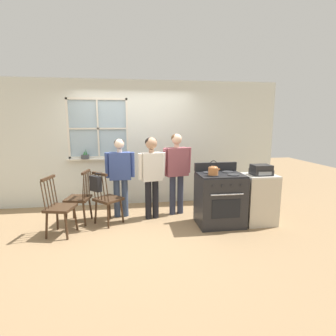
{
  "coord_description": "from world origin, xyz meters",
  "views": [
    {
      "loc": [
        -0.1,
        -4.39,
        1.83
      ],
      "look_at": [
        0.56,
        0.21,
        1.0
      ],
      "focal_mm": 28.0,
      "sensor_mm": 36.0,
      "label": 1
    }
  ],
  "objects_px": {
    "potted_plant": "(85,156)",
    "stove": "(220,199)",
    "person_teen_center": "(152,169)",
    "person_adult_right": "(177,166)",
    "stereo": "(261,170)",
    "chair_near_wall": "(79,199)",
    "kettle": "(213,170)",
    "chair_by_window": "(107,199)",
    "side_counter": "(259,199)",
    "chair_center_cluster": "(59,208)",
    "person_elderly_left": "(120,171)",
    "handbag": "(96,183)"
  },
  "relations": [
    {
      "from": "handbag",
      "to": "stereo",
      "type": "bearing_deg",
      "value": -4.36
    },
    {
      "from": "chair_near_wall",
      "to": "person_adult_right",
      "type": "xyz_separation_m",
      "value": [
        1.83,
        0.2,
        0.52
      ]
    },
    {
      "from": "kettle",
      "to": "chair_near_wall",
      "type": "bearing_deg",
      "value": 165.84
    },
    {
      "from": "chair_by_window",
      "to": "person_elderly_left",
      "type": "relative_size",
      "value": 0.64
    },
    {
      "from": "person_teen_center",
      "to": "stove",
      "type": "bearing_deg",
      "value": -35.04
    },
    {
      "from": "chair_center_cluster",
      "to": "potted_plant",
      "type": "xyz_separation_m",
      "value": [
        0.21,
        1.45,
        0.65
      ]
    },
    {
      "from": "person_elderly_left",
      "to": "person_teen_center",
      "type": "distance_m",
      "value": 0.62
    },
    {
      "from": "chair_center_cluster",
      "to": "person_adult_right",
      "type": "xyz_separation_m",
      "value": [
        2.05,
        0.7,
        0.52
      ]
    },
    {
      "from": "person_adult_right",
      "to": "side_counter",
      "type": "relative_size",
      "value": 1.77
    },
    {
      "from": "chair_center_cluster",
      "to": "side_counter",
      "type": "distance_m",
      "value": 3.43
    },
    {
      "from": "chair_by_window",
      "to": "potted_plant",
      "type": "height_order",
      "value": "potted_plant"
    },
    {
      "from": "person_elderly_left",
      "to": "kettle",
      "type": "distance_m",
      "value": 1.77
    },
    {
      "from": "chair_by_window",
      "to": "potted_plant",
      "type": "relative_size",
      "value": 4.52
    },
    {
      "from": "person_teen_center",
      "to": "person_adult_right",
      "type": "height_order",
      "value": "person_adult_right"
    },
    {
      "from": "person_teen_center",
      "to": "handbag",
      "type": "xyz_separation_m",
      "value": [
        -0.98,
        -0.31,
        -0.16
      ]
    },
    {
      "from": "person_teen_center",
      "to": "potted_plant",
      "type": "distance_m",
      "value": 1.63
    },
    {
      "from": "person_adult_right",
      "to": "potted_plant",
      "type": "bearing_deg",
      "value": 143.74
    },
    {
      "from": "person_elderly_left",
      "to": "side_counter",
      "type": "distance_m",
      "value": 2.61
    },
    {
      "from": "potted_plant",
      "to": "stove",
      "type": "bearing_deg",
      "value": -29.1
    },
    {
      "from": "chair_by_window",
      "to": "side_counter",
      "type": "bearing_deg",
      "value": -142.25
    },
    {
      "from": "chair_center_cluster",
      "to": "stereo",
      "type": "relative_size",
      "value": 2.84
    },
    {
      "from": "person_teen_center",
      "to": "stereo",
      "type": "relative_size",
      "value": 4.54
    },
    {
      "from": "chair_center_cluster",
      "to": "potted_plant",
      "type": "relative_size",
      "value": 4.52
    },
    {
      "from": "person_teen_center",
      "to": "stereo",
      "type": "xyz_separation_m",
      "value": [
        1.89,
        -0.53,
        0.04
      ]
    },
    {
      "from": "handbag",
      "to": "side_counter",
      "type": "height_order",
      "value": "handbag"
    },
    {
      "from": "stove",
      "to": "side_counter",
      "type": "bearing_deg",
      "value": -3.17
    },
    {
      "from": "person_adult_right",
      "to": "potted_plant",
      "type": "height_order",
      "value": "person_adult_right"
    },
    {
      "from": "person_elderly_left",
      "to": "person_teen_center",
      "type": "bearing_deg",
      "value": -20.33
    },
    {
      "from": "person_teen_center",
      "to": "person_adult_right",
      "type": "bearing_deg",
      "value": 6.88
    },
    {
      "from": "chair_near_wall",
      "to": "kettle",
      "type": "xyz_separation_m",
      "value": [
        2.31,
        -0.58,
        0.57
      ]
    },
    {
      "from": "chair_by_window",
      "to": "kettle",
      "type": "bearing_deg",
      "value": -148.74
    },
    {
      "from": "chair_by_window",
      "to": "side_counter",
      "type": "xyz_separation_m",
      "value": [
        2.7,
        -0.36,
        0.0
      ]
    },
    {
      "from": "chair_near_wall",
      "to": "person_elderly_left",
      "type": "height_order",
      "value": "person_elderly_left"
    },
    {
      "from": "person_elderly_left",
      "to": "chair_by_window",
      "type": "bearing_deg",
      "value": -125.95
    },
    {
      "from": "chair_by_window",
      "to": "person_teen_center",
      "type": "distance_m",
      "value": 0.96
    },
    {
      "from": "chair_by_window",
      "to": "potted_plant",
      "type": "distance_m",
      "value": 1.36
    },
    {
      "from": "chair_center_cluster",
      "to": "side_counter",
      "type": "bearing_deg",
      "value": -76.93
    },
    {
      "from": "chair_near_wall",
      "to": "person_adult_right",
      "type": "relative_size",
      "value": 0.6
    },
    {
      "from": "stereo",
      "to": "stove",
      "type": "bearing_deg",
      "value": 175.18
    },
    {
      "from": "chair_center_cluster",
      "to": "person_teen_center",
      "type": "xyz_separation_m",
      "value": [
        1.54,
        0.52,
        0.5
      ]
    },
    {
      "from": "handbag",
      "to": "stereo",
      "type": "xyz_separation_m",
      "value": [
        2.87,
        -0.22,
        0.19
      ]
    },
    {
      "from": "potted_plant",
      "to": "handbag",
      "type": "xyz_separation_m",
      "value": [
        0.36,
        -1.24,
        -0.31
      ]
    },
    {
      "from": "person_adult_right",
      "to": "chair_near_wall",
      "type": "bearing_deg",
      "value": 171.95
    },
    {
      "from": "person_adult_right",
      "to": "potted_plant",
      "type": "xyz_separation_m",
      "value": [
        -1.84,
        0.74,
        0.13
      ]
    },
    {
      "from": "side_counter",
      "to": "stereo",
      "type": "height_order",
      "value": "stereo"
    },
    {
      "from": "chair_by_window",
      "to": "handbag",
      "type": "relative_size",
      "value": 3.14
    },
    {
      "from": "stereo",
      "to": "person_teen_center",
      "type": "bearing_deg",
      "value": 164.32
    },
    {
      "from": "chair_center_cluster",
      "to": "person_teen_center",
      "type": "distance_m",
      "value": 1.7
    },
    {
      "from": "person_elderly_left",
      "to": "stereo",
      "type": "relative_size",
      "value": 4.44
    },
    {
      "from": "chair_by_window",
      "to": "side_counter",
      "type": "distance_m",
      "value": 2.73
    }
  ]
}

